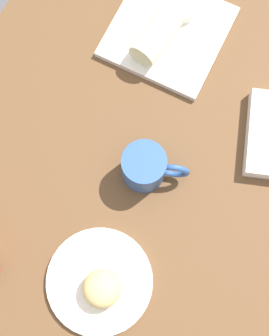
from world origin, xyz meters
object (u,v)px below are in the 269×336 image
Objects in this scene: second_mug at (146,167)px; round_plate at (100,281)px; scone_pastry at (102,289)px; sauce_cup at (185,10)px; square_plate at (168,32)px; breakfast_wrap at (156,37)px.

round_plate is at bearing 4.77° from second_mug.
sauce_cup is (-61.23, -11.84, -0.94)cm from scone_pastry.
square_plate is at bearing -14.77° from sauce_cup.
square_plate is 5.85cm from breakfast_wrap.
second_mug reaches higher than breakfast_wrap.
second_mug is (-24.87, -3.24, 0.75)cm from scone_pastry.
scone_pastry is 0.30× the size of square_plate.
second_mug reaches higher than sauce_cup.
sauce_cup is at bearing -97.96° from breakfast_wrap.
breakfast_wrap is (-51.65, -14.37, 0.73)cm from scone_pastry.
sauce_cup is 0.40× the size of second_mug.
breakfast_wrap is at bearing -14.77° from square_plate.
scone_pastry is at bearing 7.43° from second_mug.
breakfast_wrap is (9.57, -2.52, 1.67)cm from sauce_cup.
scone_pastry is at bearing 112.36° from breakfast_wrap.
breakfast_wrap is at bearing -157.44° from second_mug.
second_mug is (-23.94, -2.00, 3.97)cm from round_plate.
sauce_cup is at bearing 165.23° from square_plate.
breakfast_wrap is (-50.72, -13.12, 3.95)cm from round_plate.
square_plate is (-55.91, -13.25, -3.12)cm from scone_pastry.
square_plate is at bearing -162.14° from second_mug.
second_mug is (31.03, 10.00, 3.87)cm from square_plate.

